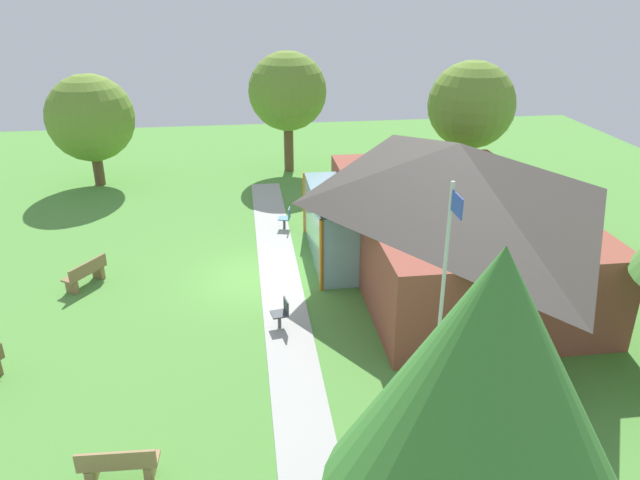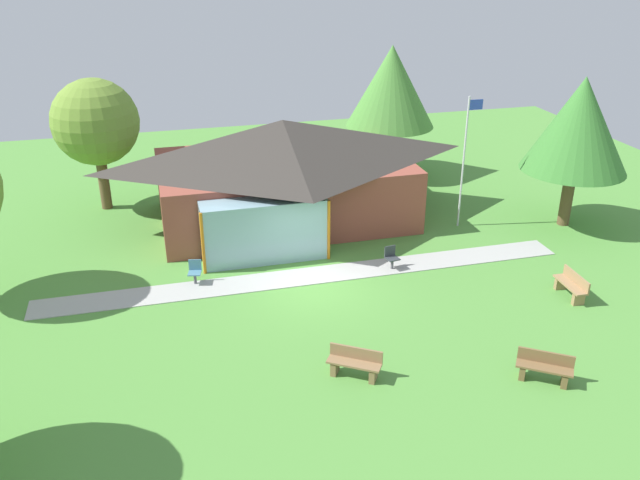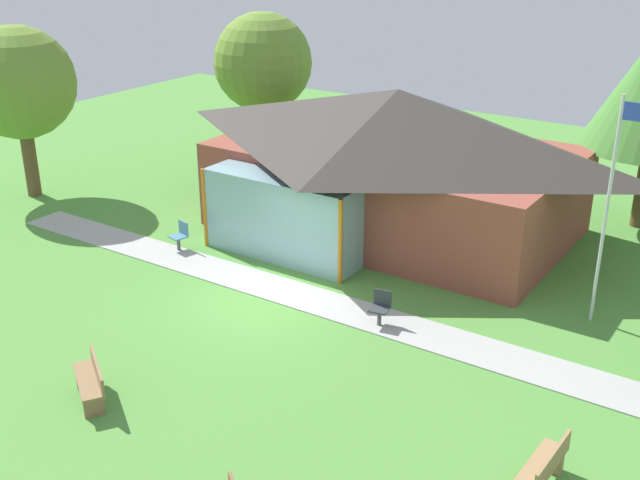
{
  "view_description": "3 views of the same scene",
  "coord_description": "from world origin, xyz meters",
  "px_view_note": "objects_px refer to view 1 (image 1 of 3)",
  "views": [
    {
      "loc": [
        17.39,
        -0.36,
        9.0
      ],
      "look_at": [
        -0.12,
        1.97,
        1.19
      ],
      "focal_mm": 33.81,
      "sensor_mm": 36.0,
      "label": 1
    },
    {
      "loc": [
        -5.06,
        -19.9,
        11.12
      ],
      "look_at": [
        0.57,
        1.42,
        1.02
      ],
      "focal_mm": 37.33,
      "sensor_mm": 36.0,
      "label": 2
    },
    {
      "loc": [
        10.96,
        -13.99,
        9.05
      ],
      "look_at": [
        0.92,
        1.06,
        1.5
      ],
      "focal_mm": 44.01,
      "sensor_mm": 36.0,
      "label": 3
    }
  ],
  "objects_px": {
    "tree_west_hedge": "(288,92)",
    "tree_east_hedge": "(487,384)",
    "tree_lawn_corner": "(91,118)",
    "pavilion": "(448,207)",
    "patio_chair_west": "(286,219)",
    "patio_chair_lawn_spare": "(282,314)",
    "bench_front_center": "(86,274)",
    "bench_lawn_far_right": "(119,465)",
    "flagpole": "(443,297)",
    "tree_behind_pavilion_left": "(471,106)"
  },
  "relations": [
    {
      "from": "pavilion",
      "to": "tree_behind_pavilion_left",
      "type": "height_order",
      "value": "tree_behind_pavilion_left"
    },
    {
      "from": "pavilion",
      "to": "bench_front_center",
      "type": "distance_m",
      "value": 11.62
    },
    {
      "from": "flagpole",
      "to": "patio_chair_lawn_spare",
      "type": "xyz_separation_m",
      "value": [
        -4.14,
        -3.02,
        -2.61
      ]
    },
    {
      "from": "bench_lawn_far_right",
      "to": "bench_front_center",
      "type": "xyz_separation_m",
      "value": [
        -8.42,
        -2.4,
        0.0
      ]
    },
    {
      "from": "tree_lawn_corner",
      "to": "pavilion",
      "type": "bearing_deg",
      "value": 50.56
    },
    {
      "from": "tree_west_hedge",
      "to": "tree_east_hedge",
      "type": "relative_size",
      "value": 0.93
    },
    {
      "from": "bench_front_center",
      "to": "patio_chair_west",
      "type": "distance_m",
      "value": 7.59
    },
    {
      "from": "tree_west_hedge",
      "to": "tree_lawn_corner",
      "type": "xyz_separation_m",
      "value": [
        1.05,
        -8.94,
        -0.78
      ]
    },
    {
      "from": "patio_chair_west",
      "to": "tree_behind_pavilion_left",
      "type": "height_order",
      "value": "tree_behind_pavilion_left"
    },
    {
      "from": "flagpole",
      "to": "bench_front_center",
      "type": "xyz_separation_m",
      "value": [
        -7.41,
        -8.93,
        -2.62
      ]
    },
    {
      "from": "bench_front_center",
      "to": "tree_east_hedge",
      "type": "height_order",
      "value": "tree_east_hedge"
    },
    {
      "from": "flagpole",
      "to": "tree_east_hedge",
      "type": "bearing_deg",
      "value": -12.4
    },
    {
      "from": "bench_front_center",
      "to": "patio_chair_lawn_spare",
      "type": "distance_m",
      "value": 6.75
    },
    {
      "from": "bench_lawn_far_right",
      "to": "patio_chair_lawn_spare",
      "type": "xyz_separation_m",
      "value": [
        -5.14,
        3.5,
        0.01
      ]
    },
    {
      "from": "patio_chair_lawn_spare",
      "to": "tree_west_hedge",
      "type": "height_order",
      "value": "tree_west_hedge"
    },
    {
      "from": "pavilion",
      "to": "tree_west_hedge",
      "type": "height_order",
      "value": "tree_west_hedge"
    },
    {
      "from": "pavilion",
      "to": "tree_lawn_corner",
      "type": "height_order",
      "value": "tree_lawn_corner"
    },
    {
      "from": "flagpole",
      "to": "tree_west_hedge",
      "type": "xyz_separation_m",
      "value": [
        -18.76,
        -1.56,
        0.86
      ]
    },
    {
      "from": "pavilion",
      "to": "flagpole",
      "type": "height_order",
      "value": "flagpole"
    },
    {
      "from": "patio_chair_lawn_spare",
      "to": "tree_behind_pavilion_left",
      "type": "bearing_deg",
      "value": -51.24
    },
    {
      "from": "flagpole",
      "to": "tree_east_hedge",
      "type": "xyz_separation_m",
      "value": [
        4.37,
        -0.96,
        1.25
      ]
    },
    {
      "from": "tree_east_hedge",
      "to": "patio_chair_west",
      "type": "bearing_deg",
      "value": -174.94
    },
    {
      "from": "pavilion",
      "to": "tree_west_hedge",
      "type": "bearing_deg",
      "value": -160.82
    },
    {
      "from": "tree_west_hedge",
      "to": "tree_east_hedge",
      "type": "distance_m",
      "value": 23.14
    },
    {
      "from": "tree_west_hedge",
      "to": "pavilion",
      "type": "bearing_deg",
      "value": 19.18
    },
    {
      "from": "patio_chair_lawn_spare",
      "to": "tree_west_hedge",
      "type": "xyz_separation_m",
      "value": [
        -14.62,
        1.46,
        3.47
      ]
    },
    {
      "from": "flagpole",
      "to": "bench_lawn_far_right",
      "type": "height_order",
      "value": "flagpole"
    },
    {
      "from": "patio_chair_west",
      "to": "tree_west_hedge",
      "type": "relative_size",
      "value": 0.15
    },
    {
      "from": "bench_lawn_far_right",
      "to": "tree_lawn_corner",
      "type": "height_order",
      "value": "tree_lawn_corner"
    },
    {
      "from": "bench_lawn_far_right",
      "to": "patio_chair_west",
      "type": "xyz_separation_m",
      "value": [
        -12.19,
        4.19,
        0.01
      ]
    },
    {
      "from": "flagpole",
      "to": "tree_behind_pavilion_left",
      "type": "height_order",
      "value": "tree_behind_pavilion_left"
    },
    {
      "from": "tree_east_hedge",
      "to": "tree_lawn_corner",
      "type": "relative_size",
      "value": 1.23
    },
    {
      "from": "tree_behind_pavilion_left",
      "to": "tree_west_hedge",
      "type": "bearing_deg",
      "value": -120.44
    },
    {
      "from": "tree_east_hedge",
      "to": "tree_behind_pavilion_left",
      "type": "bearing_deg",
      "value": 159.9
    },
    {
      "from": "tree_west_hedge",
      "to": "tree_behind_pavilion_left",
      "type": "bearing_deg",
      "value": 59.56
    },
    {
      "from": "bench_front_center",
      "to": "tree_east_hedge",
      "type": "relative_size",
      "value": 0.24
    },
    {
      "from": "pavilion",
      "to": "patio_chair_west",
      "type": "xyz_separation_m",
      "value": [
        -4.2,
        -4.87,
        -1.83
      ]
    },
    {
      "from": "flagpole",
      "to": "tree_lawn_corner",
      "type": "xyz_separation_m",
      "value": [
        -17.71,
        -10.51,
        0.08
      ]
    },
    {
      "from": "bench_lawn_far_right",
      "to": "tree_behind_pavilion_left",
      "type": "relative_size",
      "value": 0.26
    },
    {
      "from": "patio_chair_west",
      "to": "bench_front_center",
      "type": "bearing_deg",
      "value": 132.96
    },
    {
      "from": "pavilion",
      "to": "bench_lawn_far_right",
      "type": "height_order",
      "value": "pavilion"
    },
    {
      "from": "patio_chair_west",
      "to": "tree_east_hedge",
      "type": "distance_m",
      "value": 16.08
    },
    {
      "from": "bench_lawn_far_right",
      "to": "bench_front_center",
      "type": "distance_m",
      "value": 8.75
    },
    {
      "from": "tree_lawn_corner",
      "to": "tree_behind_pavilion_left",
      "type": "bearing_deg",
      "value": 78.53
    },
    {
      "from": "pavilion",
      "to": "bench_lawn_far_right",
      "type": "relative_size",
      "value": 7.46
    },
    {
      "from": "patio_chair_lawn_spare",
      "to": "bench_front_center",
      "type": "bearing_deg",
      "value": 50.83
    },
    {
      "from": "bench_lawn_far_right",
      "to": "tree_east_hedge",
      "type": "distance_m",
      "value": 7.57
    },
    {
      "from": "flagpole",
      "to": "tree_behind_pavilion_left",
      "type": "relative_size",
      "value": 0.95
    },
    {
      "from": "pavilion",
      "to": "patio_chair_west",
      "type": "distance_m",
      "value": 6.69
    },
    {
      "from": "flagpole",
      "to": "bench_front_center",
      "type": "height_order",
      "value": "flagpole"
    }
  ]
}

